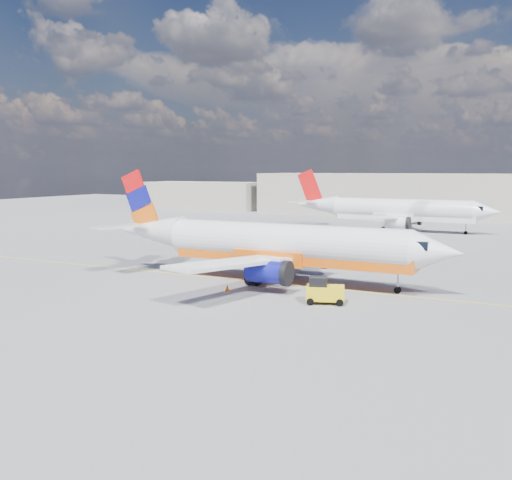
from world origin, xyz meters
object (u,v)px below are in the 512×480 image
at_px(gse_tug, 324,291).
at_px(main_jet, 275,244).
at_px(second_jet, 395,210).
at_px(traffic_cone, 227,288).

bearing_deg(gse_tug, main_jet, 120.85).
bearing_deg(second_jet, main_jet, -89.53).
bearing_deg(gse_tug, traffic_cone, 160.64).
bearing_deg(traffic_cone, gse_tug, -1.50).
height_order(second_jet, gse_tug, second_jet).
height_order(second_jet, traffic_cone, second_jet).
xyz_separation_m(second_jet, traffic_cone, (-1.56, -46.66, -2.68)).
distance_m(second_jet, gse_tug, 47.28).
height_order(gse_tug, traffic_cone, gse_tug).
xyz_separation_m(main_jet, gse_tug, (6.04, -5.31, -2.14)).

